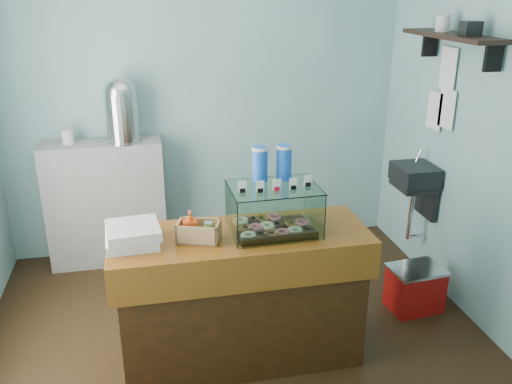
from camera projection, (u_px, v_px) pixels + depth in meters
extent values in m
plane|color=black|center=(235.00, 333.00, 3.88)|extent=(3.50, 3.50, 0.00)
cube|color=#73A1A8|center=(204.00, 98.00, 4.74)|extent=(3.50, 0.04, 2.80)
cube|color=#73A1A8|center=(300.00, 254.00, 2.01)|extent=(3.50, 0.04, 2.80)
cube|color=#73A1A8|center=(483.00, 130.00, 3.71)|extent=(0.04, 3.00, 2.80)
cube|color=black|center=(415.00, 174.00, 4.36)|extent=(0.30, 0.35, 0.15)
cube|color=black|center=(427.00, 196.00, 4.46)|extent=(0.04, 0.30, 0.35)
cylinder|color=silver|center=(419.00, 156.00, 4.43)|extent=(0.02, 0.02, 0.12)
cylinder|color=silver|center=(410.00, 214.00, 4.49)|extent=(0.04, 0.04, 0.45)
cube|color=black|center=(452.00, 36.00, 3.74)|extent=(0.25, 1.00, 0.03)
cube|color=black|center=(493.00, 57.00, 3.43)|extent=(0.12, 0.03, 0.18)
cube|color=black|center=(430.00, 44.00, 4.16)|extent=(0.12, 0.03, 0.18)
cube|color=white|center=(447.00, 109.00, 4.10)|extent=(0.01, 0.21, 0.30)
cube|color=white|center=(434.00, 111.00, 4.28)|extent=(0.01, 0.21, 0.30)
cube|color=white|center=(448.00, 68.00, 4.04)|extent=(0.01, 0.21, 0.30)
cube|color=#43210C|center=(241.00, 301.00, 3.50)|extent=(1.50, 0.56, 0.84)
cube|color=#50220A|center=(240.00, 238.00, 3.34)|extent=(1.60, 0.60, 0.06)
cube|color=#50220A|center=(249.00, 278.00, 3.13)|extent=(1.60, 0.04, 0.18)
cube|color=#969699|center=(107.00, 203.00, 4.71)|extent=(1.00, 0.32, 1.10)
cube|color=black|center=(273.00, 230.00, 3.36)|extent=(0.48, 0.35, 0.02)
torus|color=beige|center=(249.00, 236.00, 3.21)|extent=(0.10, 0.10, 0.03)
torus|color=black|center=(261.00, 235.00, 3.23)|extent=(0.10, 0.10, 0.03)
torus|color=brown|center=(272.00, 234.00, 3.24)|extent=(0.10, 0.10, 0.03)
torus|color=#C85E6B|center=(284.00, 232.00, 3.26)|extent=(0.10, 0.10, 0.03)
torus|color=beige|center=(295.00, 231.00, 3.27)|extent=(0.10, 0.10, 0.03)
torus|color=black|center=(306.00, 230.00, 3.29)|extent=(0.10, 0.10, 0.03)
torus|color=brown|center=(245.00, 228.00, 3.31)|extent=(0.10, 0.10, 0.03)
torus|color=#C85E6B|center=(257.00, 227.00, 3.33)|extent=(0.10, 0.10, 0.03)
torus|color=beige|center=(268.00, 226.00, 3.34)|extent=(0.10, 0.10, 0.03)
torus|color=black|center=(279.00, 225.00, 3.36)|extent=(0.10, 0.10, 0.03)
torus|color=brown|center=(290.00, 224.00, 3.37)|extent=(0.10, 0.10, 0.03)
torus|color=#C85E6B|center=(301.00, 223.00, 3.39)|extent=(0.10, 0.10, 0.03)
torus|color=beige|center=(242.00, 221.00, 3.41)|extent=(0.10, 0.10, 0.03)
torus|color=black|center=(253.00, 220.00, 3.43)|extent=(0.10, 0.10, 0.03)
torus|color=brown|center=(264.00, 219.00, 3.44)|extent=(0.10, 0.10, 0.03)
torus|color=#C85E6B|center=(274.00, 218.00, 3.46)|extent=(0.10, 0.10, 0.03)
cube|color=white|center=(282.00, 222.00, 3.14)|extent=(0.53, 0.02, 0.29)
cube|color=white|center=(266.00, 198.00, 3.49)|extent=(0.53, 0.02, 0.29)
cube|color=white|center=(231.00, 214.00, 3.26)|extent=(0.01, 0.38, 0.29)
cube|color=white|center=(315.00, 206.00, 3.37)|extent=(0.01, 0.38, 0.29)
cube|color=white|center=(274.00, 187.00, 3.26)|extent=(0.55, 0.41, 0.01)
cube|color=white|center=(242.00, 187.00, 3.16)|extent=(0.05, 0.01, 0.07)
cube|color=black|center=(243.00, 191.00, 3.16)|extent=(0.03, 0.02, 0.02)
cube|color=white|center=(259.00, 186.00, 3.18)|extent=(0.05, 0.01, 0.07)
cube|color=black|center=(259.00, 189.00, 3.19)|extent=(0.03, 0.02, 0.02)
cube|color=white|center=(276.00, 184.00, 3.20)|extent=(0.05, 0.01, 0.07)
cube|color=red|center=(276.00, 188.00, 3.21)|extent=(0.03, 0.02, 0.02)
cube|color=white|center=(293.00, 183.00, 3.22)|extent=(0.05, 0.01, 0.07)
cube|color=black|center=(293.00, 186.00, 3.23)|extent=(0.03, 0.02, 0.02)
cube|color=white|center=(309.00, 182.00, 3.24)|extent=(0.05, 0.01, 0.07)
cube|color=black|center=(309.00, 185.00, 3.25)|extent=(0.03, 0.02, 0.02)
cylinder|color=blue|center=(260.00, 164.00, 3.32)|extent=(0.09, 0.09, 0.22)
cylinder|color=silver|center=(260.00, 148.00, 3.28)|extent=(0.10, 0.10, 0.02)
cylinder|color=blue|center=(284.00, 162.00, 3.35)|extent=(0.09, 0.09, 0.22)
cylinder|color=silver|center=(284.00, 147.00, 3.31)|extent=(0.10, 0.10, 0.02)
cube|color=tan|center=(199.00, 240.00, 3.24)|extent=(0.28, 0.22, 0.01)
cube|color=tan|center=(196.00, 236.00, 3.15)|extent=(0.24, 0.09, 0.12)
cube|color=tan|center=(201.00, 227.00, 3.28)|extent=(0.24, 0.09, 0.12)
cube|color=tan|center=(179.00, 230.00, 3.23)|extent=(0.06, 0.15, 0.12)
cube|color=tan|center=(218.00, 232.00, 3.20)|extent=(0.06, 0.15, 0.12)
imported|color=#DB4814|center=(190.00, 225.00, 3.21)|extent=(0.10, 0.10, 0.18)
cylinder|color=#3E8A25|center=(209.00, 232.00, 3.21)|extent=(0.06, 0.06, 0.10)
cylinder|color=silver|center=(208.00, 223.00, 3.19)|extent=(0.05, 0.05, 0.01)
cube|color=silver|center=(132.00, 239.00, 3.19)|extent=(0.32, 0.32, 0.06)
cube|color=silver|center=(133.00, 230.00, 3.16)|extent=(0.33, 0.33, 0.06)
cylinder|color=silver|center=(124.00, 141.00, 4.53)|extent=(0.29, 0.29, 0.01)
cylinder|color=silver|center=(122.00, 117.00, 4.46)|extent=(0.26, 0.26, 0.40)
sphere|color=silver|center=(120.00, 93.00, 4.39)|extent=(0.26, 0.26, 0.26)
cube|color=#AE100D|center=(415.00, 289.00, 4.12)|extent=(0.40, 0.31, 0.33)
cube|color=silver|center=(417.00, 269.00, 4.05)|extent=(0.42, 0.33, 0.02)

